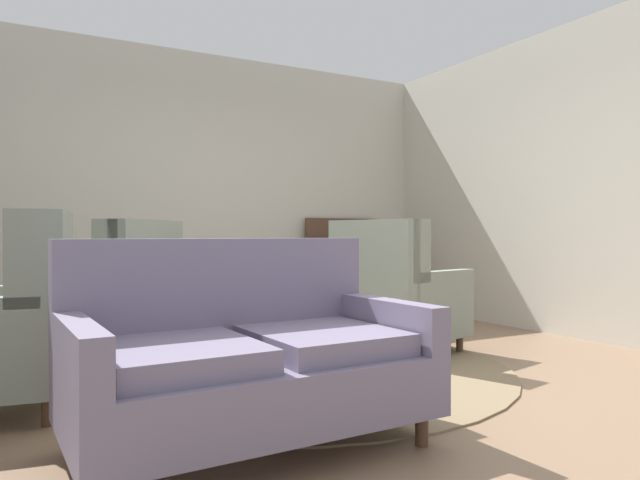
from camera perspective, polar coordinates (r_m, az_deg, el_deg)
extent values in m
plane|color=#896B51|center=(3.90, -0.50, -13.51)|extent=(7.92, 7.92, 0.00)
cube|color=beige|center=(6.39, -12.47, 5.04)|extent=(5.82, 0.08, 2.90)
cube|color=beige|center=(6.25, 19.15, 5.12)|extent=(0.08, 3.89, 2.90)
cube|color=#4C3323|center=(6.38, -12.31, -7.47)|extent=(5.66, 0.03, 0.12)
cylinder|color=#847051|center=(4.16, -2.51, -12.54)|extent=(3.01, 3.01, 0.01)
cylinder|color=#4C3323|center=(3.83, -4.09, -7.14)|extent=(0.79, 0.79, 0.04)
cylinder|color=#4C3323|center=(3.86, -4.09, -10.17)|extent=(0.10, 0.10, 0.38)
cube|color=#4C3323|center=(4.01, -1.24, -12.62)|extent=(0.28, 0.08, 0.07)
cube|color=#4C3323|center=(4.01, -6.91, -12.62)|extent=(0.21, 0.26, 0.07)
cube|color=#4C3323|center=(3.69, -4.07, -13.79)|extent=(0.17, 0.28, 0.07)
cylinder|color=brown|center=(3.85, -4.02, -6.66)|extent=(0.10, 0.10, 0.02)
ellipsoid|color=brown|center=(3.84, -4.02, -4.95)|extent=(0.18, 0.18, 0.21)
cylinder|color=brown|center=(3.83, -4.02, -2.68)|extent=(0.06, 0.06, 0.10)
torus|color=brown|center=(3.83, -4.02, -1.96)|extent=(0.10, 0.10, 0.02)
cube|color=slate|center=(2.65, -6.71, -14.20)|extent=(1.57, 0.91, 0.27)
cube|color=slate|center=(2.91, -9.62, -4.99)|extent=(1.55, 0.19, 0.52)
cube|color=slate|center=(2.46, -13.71, -11.01)|extent=(0.64, 0.68, 0.10)
cube|color=slate|center=(2.73, 0.26, -9.82)|extent=(0.64, 0.68, 0.10)
cube|color=slate|center=(2.36, -22.60, -10.08)|extent=(0.14, 0.76, 0.22)
cube|color=slate|center=(2.93, 6.78, -7.96)|extent=(0.14, 0.76, 0.22)
cylinder|color=#4C3323|center=(2.78, 9.96, -17.92)|extent=(0.06, 0.06, 0.14)
cylinder|color=#4C3323|center=(2.86, -22.83, -17.41)|extent=(0.06, 0.06, 0.14)
cylinder|color=#4C3323|center=(3.31, 1.76, -14.83)|extent=(0.06, 0.06, 0.14)
cube|color=gray|center=(4.75, 7.93, -7.37)|extent=(0.98, 0.99, 0.31)
cube|color=gray|center=(4.46, 5.12, -1.94)|extent=(0.32, 0.84, 0.61)
cube|color=gray|center=(4.29, 9.50, -1.06)|extent=(0.22, 0.14, 0.47)
cube|color=gray|center=(4.78, 2.67, -0.89)|extent=(0.22, 0.14, 0.47)
cube|color=gray|center=(4.54, 11.87, -4.38)|extent=(0.72, 0.26, 0.22)
cube|color=gray|center=(5.01, 5.12, -3.91)|extent=(0.72, 0.26, 0.22)
cylinder|color=#4C3323|center=(4.85, 13.56, -9.92)|extent=(0.06, 0.06, 0.14)
cylinder|color=#4C3323|center=(5.25, 7.46, -9.09)|extent=(0.06, 0.06, 0.14)
cylinder|color=#4C3323|center=(4.33, 8.49, -11.16)|extent=(0.06, 0.06, 0.14)
cylinder|color=#4C3323|center=(4.78, 2.22, -10.04)|extent=(0.06, 0.06, 0.14)
cube|color=gray|center=(4.62, -20.50, -7.90)|extent=(1.17, 1.17, 0.26)
cube|color=gray|center=(4.37, -16.53, -2.36)|extent=(0.63, 0.65, 0.65)
cube|color=gray|center=(4.70, -15.34, -1.20)|extent=(0.21, 0.21, 0.49)
cube|color=gray|center=(4.14, -20.02, -1.45)|extent=(0.21, 0.21, 0.49)
cube|color=gray|center=(4.90, -18.71, -4.54)|extent=(0.64, 0.62, 0.23)
cube|color=gray|center=(4.36, -23.61, -5.18)|extent=(0.64, 0.62, 0.23)
cylinder|color=#4C3323|center=(5.11, -21.85, -9.39)|extent=(0.06, 0.06, 0.14)
cylinder|color=#4C3323|center=(4.65, -26.43, -10.41)|extent=(0.06, 0.06, 0.14)
cylinder|color=#4C3323|center=(4.72, -14.65, -10.21)|extent=(0.06, 0.06, 0.14)
cylinder|color=#4C3323|center=(4.21, -18.84, -11.53)|extent=(0.06, 0.06, 0.14)
cube|color=gray|center=(3.48, -24.61, -2.66)|extent=(0.26, 0.80, 0.63)
cube|color=gray|center=(3.82, -25.53, -1.25)|extent=(0.21, 0.13, 0.48)
cube|color=gray|center=(3.14, -26.78, -1.63)|extent=(0.21, 0.13, 0.48)
cylinder|color=#4C3323|center=(3.88, -24.32, -12.58)|extent=(0.06, 0.06, 0.14)
cylinder|color=#4C3323|center=(3.28, -25.22, -15.04)|extent=(0.06, 0.06, 0.14)
cylinder|color=#4C3323|center=(5.63, 1.55, -1.65)|extent=(0.51, 0.51, 0.03)
cylinder|color=#4C3323|center=(5.66, 1.55, -5.44)|extent=(0.07, 0.07, 0.72)
cylinder|color=#4C3323|center=(5.70, 1.54, -8.82)|extent=(0.33, 0.33, 0.04)
cube|color=#4C3323|center=(6.86, 3.00, -3.35)|extent=(1.00, 0.40, 0.77)
cube|color=#4C3323|center=(7.00, 2.22, 1.00)|extent=(1.00, 0.04, 0.28)
cube|color=#4C3323|center=(6.55, 0.34, -7.34)|extent=(0.06, 0.06, 0.10)
cube|color=#4C3323|center=(7.03, 6.78, -6.81)|extent=(0.06, 0.06, 0.10)
cube|color=#4C3323|center=(6.81, -0.90, -7.04)|extent=(0.06, 0.06, 0.10)
cube|color=#4C3323|center=(7.27, 5.39, -6.56)|extent=(0.06, 0.06, 0.10)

